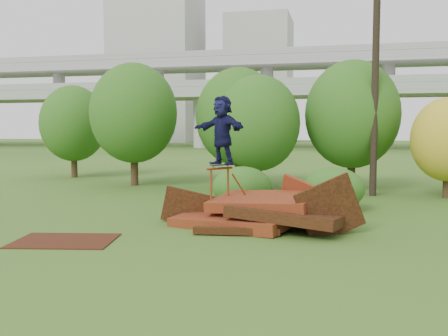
% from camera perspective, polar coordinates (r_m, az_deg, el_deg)
% --- Properties ---
extents(ground, '(240.00, 240.00, 0.00)m').
position_cam_1_polar(ground, '(12.27, 1.51, -8.24)').
color(ground, '#2D5116').
rests_on(ground, ground).
extents(scrap_pile, '(5.81, 3.06, 1.94)m').
position_cam_1_polar(scrap_pile, '(13.76, 4.20, -5.09)').
color(scrap_pile, '#4A1D0D').
rests_on(scrap_pile, ground).
extents(grind_rail, '(0.60, 0.77, 1.63)m').
position_cam_1_polar(grind_rail, '(14.12, -0.49, -2.48)').
color(grind_rail, maroon).
rests_on(grind_rail, ground).
extents(skateboard, '(0.63, 0.74, 0.08)m').
position_cam_1_polar(skateboard, '(14.11, -0.21, 0.35)').
color(skateboard, black).
rests_on(skateboard, grind_rail).
extents(skater, '(1.85, 1.39, 1.94)m').
position_cam_1_polar(skater, '(14.08, -0.21, 4.36)').
color(skater, '#101137').
rests_on(skater, skateboard).
extents(flat_plate, '(2.62, 2.09, 0.03)m').
position_cam_1_polar(flat_plate, '(12.73, -17.76, -7.92)').
color(flat_plate, '#3A190C').
rests_on(flat_plate, ground).
extents(tree_0, '(4.16, 4.16, 5.87)m').
position_cam_1_polar(tree_0, '(24.40, -10.29, 6.17)').
color(tree_0, black).
rests_on(tree_0, ground).
extents(tree_1, '(4.04, 4.04, 5.62)m').
position_cam_1_polar(tree_1, '(23.65, 1.67, 5.85)').
color(tree_1, black).
rests_on(tree_1, ground).
extents(tree_2, '(3.56, 3.56, 5.01)m').
position_cam_1_polar(tree_2, '(21.36, 3.94, 5.13)').
color(tree_2, black).
rests_on(tree_2, ground).
extents(tree_3, '(4.14, 4.14, 5.74)m').
position_cam_1_polar(tree_3, '(22.77, 14.45, 5.95)').
color(tree_3, black).
rests_on(tree_3, ground).
extents(tree_4, '(2.87, 2.87, 3.96)m').
position_cam_1_polar(tree_4, '(21.33, 24.27, 2.98)').
color(tree_4, black).
rests_on(tree_4, ground).
extents(tree_6, '(3.70, 3.70, 5.16)m').
position_cam_1_polar(tree_6, '(29.30, -16.84, 4.88)').
color(tree_6, black).
rests_on(tree_6, ground).
extents(shrub_left, '(2.06, 1.90, 1.43)m').
position_cam_1_polar(shrub_left, '(17.19, 2.08, -2.19)').
color(shrub_left, '#1B5717').
rests_on(shrub_left, ground).
extents(shrub_right, '(2.04, 1.87, 1.45)m').
position_cam_1_polar(shrub_right, '(16.97, 12.41, -2.34)').
color(shrub_right, '#1B5717').
rests_on(shrub_right, ground).
extents(utility_pole, '(1.40, 0.28, 9.91)m').
position_cam_1_polar(utility_pole, '(21.19, 16.92, 10.56)').
color(utility_pole, black).
rests_on(utility_pole, ground).
extents(freeway_overpass, '(160.00, 15.00, 13.70)m').
position_cam_1_polar(freeway_overpass, '(75.07, 11.50, 10.14)').
color(freeway_overpass, gray).
rests_on(freeway_overpass, ground).
extents(building_left, '(18.00, 16.00, 35.00)m').
position_cam_1_polar(building_left, '(115.09, -7.60, 11.75)').
color(building_left, '#9E9E99').
rests_on(building_left, ground).
extents(building_right, '(14.00, 14.00, 28.00)m').
position_cam_1_polar(building_right, '(115.76, 4.08, 9.99)').
color(building_right, '#9E9E99').
rests_on(building_right, ground).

